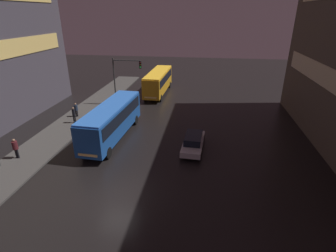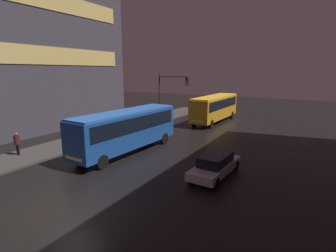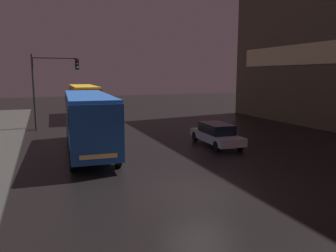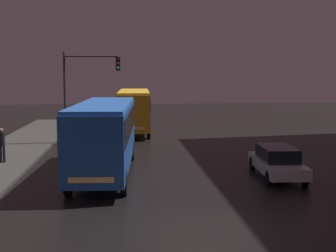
{
  "view_description": "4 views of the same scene",
  "coord_description": "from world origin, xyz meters",
  "px_view_note": "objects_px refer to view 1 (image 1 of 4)",
  "views": [
    {
      "loc": [
        5.6,
        -13.91,
        11.42
      ],
      "look_at": [
        2.19,
        9.17,
        1.27
      ],
      "focal_mm": 28.0,
      "sensor_mm": 36.0,
      "label": 1
    },
    {
      "loc": [
        10.02,
        -7.77,
        6.52
      ],
      "look_at": [
        -0.41,
        10.26,
        2.13
      ],
      "focal_mm": 28.0,
      "sensor_mm": 36.0,
      "label": 2
    },
    {
      "loc": [
        -5.58,
        -11.03,
        4.52
      ],
      "look_at": [
        1.49,
        7.36,
        1.42
      ],
      "focal_mm": 35.0,
      "sensor_mm": 36.0,
      "label": 3
    },
    {
      "loc": [
        -2.12,
        -13.46,
        4.76
      ],
      "look_at": [
        -0.0,
        10.14,
        2.09
      ],
      "focal_mm": 50.0,
      "sensor_mm": 36.0,
      "label": 4
    }
  ],
  "objects_px": {
    "bus_near": "(112,118)",
    "pedestrian_far": "(15,147)",
    "bus_far": "(158,80)",
    "pedestrian_near": "(74,114)",
    "traffic_light_main": "(124,73)",
    "car_taxi": "(193,142)",
    "pedestrian_mid": "(76,109)"
  },
  "relations": [
    {
      "from": "bus_near",
      "to": "pedestrian_far",
      "type": "relative_size",
      "value": 5.94
    },
    {
      "from": "bus_far",
      "to": "pedestrian_near",
      "type": "xyz_separation_m",
      "value": [
        -7.06,
        -13.02,
        -0.9
      ]
    },
    {
      "from": "traffic_light_main",
      "to": "bus_far",
      "type": "bearing_deg",
      "value": 59.99
    },
    {
      "from": "car_taxi",
      "to": "pedestrian_near",
      "type": "xyz_separation_m",
      "value": [
        -13.35,
        3.91,
        0.45
      ]
    },
    {
      "from": "car_taxi",
      "to": "pedestrian_mid",
      "type": "distance_m",
      "value": 15.13
    },
    {
      "from": "bus_near",
      "to": "pedestrian_mid",
      "type": "height_order",
      "value": "bus_near"
    },
    {
      "from": "car_taxi",
      "to": "bus_near",
      "type": "bearing_deg",
      "value": -4.7
    },
    {
      "from": "bus_near",
      "to": "bus_far",
      "type": "bearing_deg",
      "value": -92.86
    },
    {
      "from": "pedestrian_near",
      "to": "pedestrian_mid",
      "type": "height_order",
      "value": "pedestrian_near"
    },
    {
      "from": "pedestrian_far",
      "to": "car_taxi",
      "type": "bearing_deg",
      "value": 153.45
    },
    {
      "from": "pedestrian_near",
      "to": "pedestrian_far",
      "type": "relative_size",
      "value": 1.01
    },
    {
      "from": "pedestrian_far",
      "to": "traffic_light_main",
      "type": "xyz_separation_m",
      "value": [
        4.83,
        15.08,
        3.01
      ]
    },
    {
      "from": "traffic_light_main",
      "to": "car_taxi",
      "type": "bearing_deg",
      "value": -48.82
    },
    {
      "from": "bus_near",
      "to": "traffic_light_main",
      "type": "bearing_deg",
      "value": -76.93
    },
    {
      "from": "car_taxi",
      "to": "pedestrian_far",
      "type": "distance_m",
      "value": 15.06
    },
    {
      "from": "bus_near",
      "to": "pedestrian_near",
      "type": "xyz_separation_m",
      "value": [
        -5.43,
        2.79,
        -0.91
      ]
    },
    {
      "from": "bus_near",
      "to": "pedestrian_near",
      "type": "height_order",
      "value": "bus_near"
    },
    {
      "from": "pedestrian_near",
      "to": "pedestrian_mid",
      "type": "distance_m",
      "value": 1.94
    },
    {
      "from": "car_taxi",
      "to": "pedestrian_mid",
      "type": "bearing_deg",
      "value": -18.94
    },
    {
      "from": "car_taxi",
      "to": "traffic_light_main",
      "type": "height_order",
      "value": "traffic_light_main"
    },
    {
      "from": "pedestrian_near",
      "to": "pedestrian_mid",
      "type": "bearing_deg",
      "value": 7.87
    },
    {
      "from": "pedestrian_far",
      "to": "traffic_light_main",
      "type": "relative_size",
      "value": 0.29
    },
    {
      "from": "car_taxi",
      "to": "pedestrian_mid",
      "type": "xyz_separation_m",
      "value": [
        -14.0,
        5.73,
        0.4
      ]
    },
    {
      "from": "bus_far",
      "to": "car_taxi",
      "type": "distance_m",
      "value": 18.11
    },
    {
      "from": "pedestrian_mid",
      "to": "bus_near",
      "type": "bearing_deg",
      "value": -121.41
    },
    {
      "from": "bus_far",
      "to": "pedestrian_near",
      "type": "relative_size",
      "value": 5.83
    },
    {
      "from": "bus_far",
      "to": "car_taxi",
      "type": "height_order",
      "value": "bus_far"
    },
    {
      "from": "car_taxi",
      "to": "traffic_light_main",
      "type": "xyz_separation_m",
      "value": [
        -9.68,
        11.06,
        3.5
      ]
    },
    {
      "from": "bus_far",
      "to": "car_taxi",
      "type": "xyz_separation_m",
      "value": [
        6.29,
        -16.93,
        -1.35
      ]
    },
    {
      "from": "bus_far",
      "to": "pedestrian_far",
      "type": "distance_m",
      "value": 22.52
    },
    {
      "from": "bus_near",
      "to": "pedestrian_far",
      "type": "bearing_deg",
      "value": 40.97
    },
    {
      "from": "pedestrian_mid",
      "to": "pedestrian_far",
      "type": "height_order",
      "value": "pedestrian_far"
    }
  ]
}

